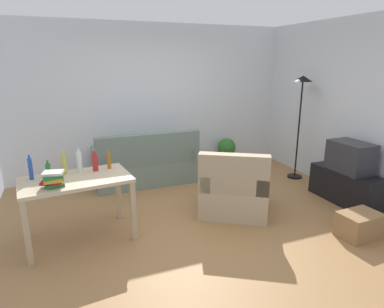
{
  "coord_description": "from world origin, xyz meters",
  "views": [
    {
      "loc": [
        -1.61,
        -3.78,
        2.04
      ],
      "look_at": [
        0.1,
        0.5,
        0.75
      ],
      "focal_mm": 31.04,
      "sensor_mm": 36.0,
      "label": 1
    }
  ],
  "objects": [
    {
      "name": "couch",
      "position": [
        -0.33,
        1.59,
        0.31
      ],
      "size": [
        1.71,
        0.84,
        0.92
      ],
      "rotation": [
        0.0,
        0.0,
        3.14
      ],
      "color": "slate",
      "rests_on": "ground_plane"
    },
    {
      "name": "wall_right",
      "position": [
        2.6,
        0.0,
        1.35
      ],
      "size": [
        0.1,
        4.4,
        2.7
      ],
      "primitive_type": "cube",
      "color": "silver",
      "rests_on": "ground_plane"
    },
    {
      "name": "desk",
      "position": [
        -1.52,
        0.01,
        0.65
      ],
      "size": [
        1.27,
        0.83,
        0.76
      ],
      "rotation": [
        0.0,
        0.0,
        0.11
      ],
      "color": "#C6B28E",
      "rests_on": "ground_plane"
    },
    {
      "name": "bottle_clear",
      "position": [
        -1.46,
        0.23,
        0.89
      ],
      "size": [
        0.06,
        0.06,
        0.28
      ],
      "color": "silver",
      "rests_on": "desk"
    },
    {
      "name": "bottle_blue",
      "position": [
        -1.98,
        0.15,
        0.89
      ],
      "size": [
        0.05,
        0.05,
        0.29
      ],
      "color": "#2347A3",
      "rests_on": "desk"
    },
    {
      "name": "bottle_red",
      "position": [
        -1.28,
        0.2,
        0.87
      ],
      "size": [
        0.07,
        0.07,
        0.25
      ],
      "color": "#AD2323",
      "rests_on": "desk"
    },
    {
      "name": "potted_plant",
      "position": [
        1.4,
        1.9,
        0.33
      ],
      "size": [
        0.36,
        0.36,
        0.57
      ],
      "color": "brown",
      "rests_on": "ground_plane"
    },
    {
      "name": "storage_box",
      "position": [
        1.59,
        -1.18,
        0.15
      ],
      "size": [
        0.5,
        0.36,
        0.3
      ],
      "primitive_type": "cube",
      "rotation": [
        0.0,
        0.0,
        0.05
      ],
      "color": "olive",
      "rests_on": "ground_plane"
    },
    {
      "name": "tv",
      "position": [
        2.25,
        -0.34,
        0.7
      ],
      "size": [
        0.41,
        0.6,
        0.44
      ],
      "rotation": [
        0.0,
        0.0,
        1.57
      ],
      "color": "#2D2D33",
      "rests_on": "tv_stand"
    },
    {
      "name": "armchair",
      "position": [
        0.51,
        -0.04,
        0.32
      ],
      "size": [
        1.21,
        1.19,
        0.92
      ],
      "rotation": [
        0.0,
        0.0,
        2.59
      ],
      "color": "tan",
      "rests_on": "ground_plane"
    },
    {
      "name": "bottle_amber",
      "position": [
        -1.11,
        0.24,
        0.86
      ],
      "size": [
        0.05,
        0.05,
        0.23
      ],
      "color": "#9E6019",
      "rests_on": "desk"
    },
    {
      "name": "ground_plane",
      "position": [
        0.0,
        0.0,
        -0.01
      ],
      "size": [
        5.2,
        4.4,
        0.02
      ],
      "primitive_type": "cube",
      "color": "#9E7042"
    },
    {
      "name": "torchiere_lamp",
      "position": [
        2.25,
        0.84,
        1.41
      ],
      "size": [
        0.32,
        0.32,
        1.81
      ],
      "color": "black",
      "rests_on": "ground_plane"
    },
    {
      "name": "bottle_green",
      "position": [
        -1.8,
        0.14,
        0.85
      ],
      "size": [
        0.05,
        0.05,
        0.2
      ],
      "color": "#1E722D",
      "rests_on": "desk"
    },
    {
      "name": "tv_stand",
      "position": [
        2.25,
        -0.34,
        0.24
      ],
      "size": [
        0.44,
        1.1,
        0.48
      ],
      "rotation": [
        0.0,
        0.0,
        1.57
      ],
      "color": "black",
      "rests_on": "ground_plane"
    },
    {
      "name": "bottle_squat",
      "position": [
        -1.63,
        0.22,
        0.88
      ],
      "size": [
        0.06,
        0.06,
        0.27
      ],
      "color": "#BCB24C",
      "rests_on": "desk"
    },
    {
      "name": "wall_rear",
      "position": [
        0.0,
        2.2,
        1.35
      ],
      "size": [
        5.2,
        0.1,
        2.7
      ],
      "primitive_type": "cube",
      "color": "silver",
      "rests_on": "ground_plane"
    },
    {
      "name": "book_stack",
      "position": [
        -1.75,
        -0.2,
        0.85
      ],
      "size": [
        0.26,
        0.2,
        0.17
      ],
      "color": "#236B33",
      "rests_on": "desk"
    }
  ]
}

